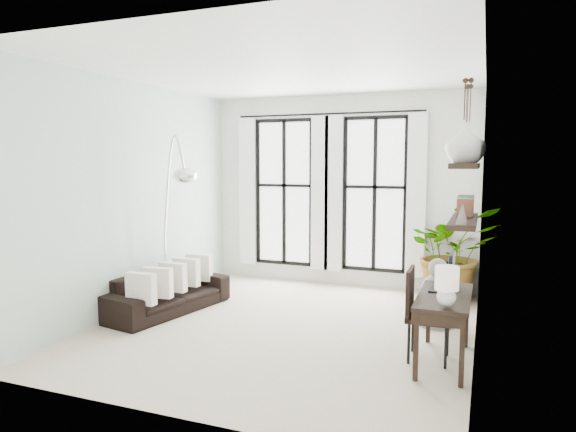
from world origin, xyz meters
The scene contains 16 objects.
floor centered at (0.00, 0.00, 0.00)m, with size 5.00×5.00×0.00m, color #C0B399.
ceiling centered at (0.00, 0.00, 3.20)m, with size 5.00×5.00×0.00m, color white.
wall_left centered at (-2.25, 0.00, 1.60)m, with size 5.00×5.00×0.00m, color #B2C7BB.
wall_right centered at (2.25, 0.00, 1.60)m, with size 5.00×5.00×0.00m, color white.
wall_back centered at (0.00, 2.50, 1.60)m, with size 4.50×4.50×0.00m, color white.
windows centered at (-0.20, 2.43, 1.56)m, with size 3.26×0.13×2.65m.
wall_shelves centered at (2.11, -0.47, 1.73)m, with size 0.25×1.30×0.60m.
sofa centered at (-1.80, 0.02, 0.28)m, with size 1.89×0.74×0.55m, color black.
throw_pillows centered at (-1.70, 0.02, 0.50)m, with size 0.40×1.52×0.40m.
plant centered at (1.86, 2.15, 0.73)m, with size 1.31×1.13×1.45m, color #2D7228.
desk centered at (1.95, -0.56, 0.69)m, with size 0.52×1.23×1.12m.
desk_chair centered at (1.71, -0.48, 0.55)m, with size 0.47×0.47×0.97m.
arc_lamp centered at (-1.68, 0.10, 1.62)m, with size 0.75×0.42×2.46m.
buddha centered at (1.78, 0.75, 0.37)m, with size 0.48×0.48×0.87m.
vase_a centered at (2.11, -0.76, 2.27)m, with size 0.37×0.37×0.38m, color white.
vase_b centered at (2.11, -0.36, 2.27)m, with size 0.37×0.37×0.38m, color white.
Camera 1 is at (2.31, -5.90, 2.09)m, focal length 32.00 mm.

